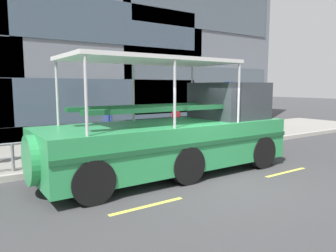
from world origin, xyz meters
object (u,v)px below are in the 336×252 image
object	(u,v)px
parking_sign	(229,100)
pedestrian_mid_left	(108,124)
duck_tour_boat	(184,134)
pedestrian_near_bow	(176,120)

from	to	relation	value
parking_sign	pedestrian_mid_left	xyz separation A→B (m)	(-5.49, 0.77, -0.76)
duck_tour_boat	pedestrian_near_bow	world-z (taller)	duck_tour_boat
parking_sign	pedestrian_mid_left	distance (m)	5.59
parking_sign	duck_tour_boat	size ratio (longest dim) A/B	0.28
duck_tour_boat	pedestrian_near_bow	xyz separation A→B (m)	(2.26, 3.54, -0.02)
duck_tour_boat	pedestrian_mid_left	world-z (taller)	duck_tour_boat
duck_tour_boat	pedestrian_near_bow	distance (m)	4.20
pedestrian_mid_left	parking_sign	bearing A→B (deg)	-7.95
pedestrian_near_bow	pedestrian_mid_left	xyz separation A→B (m)	(-3.17, -0.05, 0.06)
parking_sign	duck_tour_boat	distance (m)	5.39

